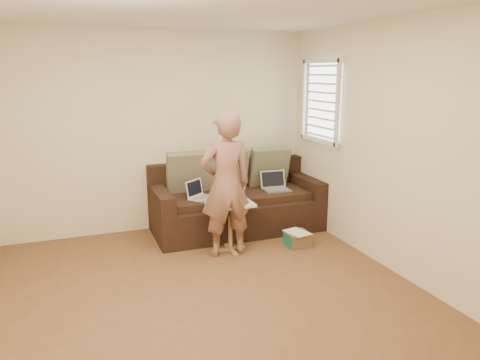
{
  "coord_description": "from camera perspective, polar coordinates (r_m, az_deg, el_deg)",
  "views": [
    {
      "loc": [
        -1.11,
        -3.64,
        2.06
      ],
      "look_at": [
        0.8,
        1.4,
        0.78
      ],
      "focal_mm": 34.0,
      "sensor_mm": 36.0,
      "label": 1
    }
  ],
  "objects": [
    {
      "name": "laptop_white",
      "position": [
        5.72,
        -4.79,
        -2.31
      ],
      "size": [
        0.39,
        0.37,
        0.23
      ],
      "primitive_type": null,
      "rotation": [
        0.0,
        0.0,
        0.68
      ],
      "color": "white",
      "rests_on": "sofa"
    },
    {
      "name": "window_blinds",
      "position": [
        6.0,
        10.13,
        9.7
      ],
      "size": [
        0.12,
        0.88,
        1.08
      ],
      "primitive_type": null,
      "color": "white",
      "rests_on": "wall_right"
    },
    {
      "name": "drinking_glass",
      "position": [
        5.28,
        -3.04,
        -2.26
      ],
      "size": [
        0.07,
        0.07,
        0.12
      ],
      "primitive_type": null,
      "color": "silver",
      "rests_on": "side_table"
    },
    {
      "name": "scissors",
      "position": [
        5.31,
        -0.37,
        -2.75
      ],
      "size": [
        0.18,
        0.11,
        0.02
      ],
      "primitive_type": null,
      "rotation": [
        0.0,
        0.0,
        -0.04
      ],
      "color": "silver",
      "rests_on": "side_table"
    },
    {
      "name": "ceiling",
      "position": [
        3.85,
        -4.04,
        21.38
      ],
      "size": [
        4.5,
        4.5,
        0.0
      ],
      "primitive_type": "plane",
      "rotation": [
        3.14,
        0.0,
        0.0
      ],
      "color": "white",
      "rests_on": "wall_back"
    },
    {
      "name": "pillow_mid",
      "position": [
        6.13,
        -1.62,
        1.38
      ],
      "size": [
        0.55,
        0.27,
        0.57
      ],
      "primitive_type": null,
      "rotation": [
        0.24,
        0.0,
        0.0
      ],
      "color": "#6D5D4E",
      "rests_on": "sofa"
    },
    {
      "name": "wall_front",
      "position": [
        1.94,
        16.58,
        -10.34
      ],
      "size": [
        4.0,
        0.0,
        4.0
      ],
      "primitive_type": "plane",
      "rotation": [
        -1.57,
        0.0,
        0.0
      ],
      "color": "beige",
      "rests_on": "ground"
    },
    {
      "name": "sofa",
      "position": [
        6.01,
        -0.37,
        -2.44
      ],
      "size": [
        2.2,
        0.95,
        0.85
      ],
      "primitive_type": null,
      "color": "black",
      "rests_on": "ground"
    },
    {
      "name": "laptop_silver",
      "position": [
        6.09,
        4.64,
        -1.35
      ],
      "size": [
        0.37,
        0.28,
        0.24
      ],
      "primitive_type": null,
      "rotation": [
        0.0,
        0.0,
        -0.06
      ],
      "color": "#B7BABC",
      "rests_on": "sofa"
    },
    {
      "name": "pillow_left",
      "position": [
        5.96,
        -6.57,
        0.95
      ],
      "size": [
        0.55,
        0.29,
        0.57
      ],
      "primitive_type": null,
      "rotation": [
        0.28,
        0.0,
        0.0
      ],
      "color": "#696C4F",
      "rests_on": "sofa"
    },
    {
      "name": "striped_box",
      "position": [
        5.61,
        7.19,
        -7.34
      ],
      "size": [
        0.28,
        0.28,
        0.18
      ],
      "primitive_type": null,
      "color": "#BC391C",
      "rests_on": "ground"
    },
    {
      "name": "wall_right",
      "position": [
        4.85,
        19.52,
        3.56
      ],
      "size": [
        0.0,
        4.5,
        4.5
      ],
      "primitive_type": "plane",
      "rotation": [
        1.57,
        0.0,
        -1.57
      ],
      "color": "beige",
      "rests_on": "ground"
    },
    {
      "name": "paper_on_table",
      "position": [
        5.35,
        -0.98,
        -2.67
      ],
      "size": [
        0.25,
        0.33,
        0.0
      ],
      "primitive_type": null,
      "rotation": [
        0.0,
        0.0,
        -0.14
      ],
      "color": "white",
      "rests_on": "side_table"
    },
    {
      "name": "floor",
      "position": [
        4.33,
        -3.46,
        -15.08
      ],
      "size": [
        4.5,
        4.5,
        0.0
      ],
      "primitive_type": "plane",
      "color": "brown",
      "rests_on": "ground"
    },
    {
      "name": "side_table",
      "position": [
        5.38,
        -1.22,
        -5.84
      ],
      "size": [
        0.53,
        0.37,
        0.58
      ],
      "primitive_type": null,
      "color": "silver",
      "rests_on": "ground"
    },
    {
      "name": "person",
      "position": [
        5.11,
        -1.78,
        -0.57
      ],
      "size": [
        0.61,
        0.42,
        1.66
      ],
      "primitive_type": "imported",
      "rotation": [
        0.0,
        0.0,
        3.16
      ],
      "color": "brown",
      "rests_on": "ground"
    },
    {
      "name": "pillow_right",
      "position": [
        6.31,
        3.67,
        1.71
      ],
      "size": [
        0.55,
        0.28,
        0.57
      ],
      "primitive_type": null,
      "rotation": [
        0.26,
        0.0,
        0.0
      ],
      "color": "#696C4F",
      "rests_on": "sofa"
    },
    {
      "name": "wall_back",
      "position": [
        6.05,
        -10.05,
        5.92
      ],
      "size": [
        4.0,
        0.0,
        4.0
      ],
      "primitive_type": "plane",
      "rotation": [
        1.57,
        0.0,
        0.0
      ],
      "color": "beige",
      "rests_on": "ground"
    }
  ]
}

